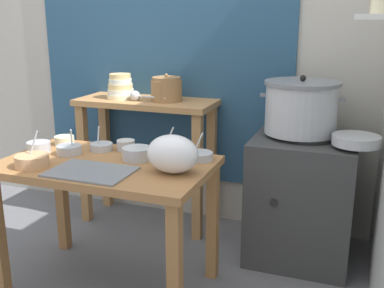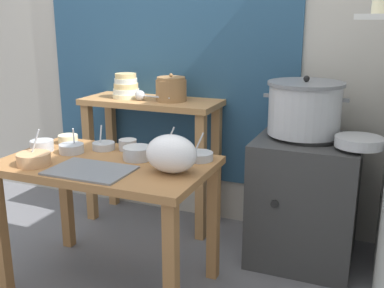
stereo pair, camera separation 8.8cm
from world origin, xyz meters
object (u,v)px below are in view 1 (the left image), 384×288
object	(u,v)px
prep_bowl_0	(137,153)
prep_bowl_1	(199,156)
clay_pot	(166,89)
prep_bowl_2	(39,147)
plastic_bag	(173,154)
prep_bowl_4	(32,160)
steamer_pot	(301,107)
prep_bowl_8	(168,153)
back_shelf_table	(147,131)
prep_bowl_3	(69,149)
prep_bowl_6	(101,146)
prep_bowl_7	(126,145)
ladle	(136,96)
stove_block	(302,197)
prep_bowl_5	(64,140)
wide_pan	(356,140)
prep_table	(106,182)
bowl_stack_enamel	(121,87)
serving_tray	(91,172)

from	to	relation	value
prep_bowl_0	prep_bowl_1	distance (m)	0.33
clay_pot	prep_bowl_2	size ratio (longest dim) A/B	1.61
prep_bowl_2	clay_pot	bearing A→B (deg)	62.23
plastic_bag	prep_bowl_4	distance (m)	0.72
steamer_pot	prep_bowl_8	distance (m)	0.85
back_shelf_table	prep_bowl_3	bearing A→B (deg)	-96.87
steamer_pot	clay_pot	size ratio (longest dim) A/B	2.35
prep_bowl_6	prep_bowl_8	xyz separation A→B (m)	(0.41, -0.01, 0.01)
back_shelf_table	prep_bowl_1	distance (m)	0.89
back_shelf_table	prep_bowl_7	bearing A→B (deg)	-74.91
prep_bowl_1	prep_bowl_6	bearing A→B (deg)	-177.97
prep_bowl_1	prep_bowl_2	size ratio (longest dim) A/B	1.16
ladle	prep_bowl_8	world-z (taller)	ladle
stove_block	prep_bowl_5	size ratio (longest dim) A/B	6.78
prep_bowl_1	prep_bowl_7	world-z (taller)	prep_bowl_1
wide_pan	prep_bowl_3	distance (m)	1.56
prep_bowl_5	prep_bowl_7	bearing A→B (deg)	1.26
prep_table	back_shelf_table	bearing A→B (deg)	101.25
wide_pan	prep_bowl_1	xyz separation A→B (m)	(-0.77, -0.36, -0.06)
clay_pot	prep_bowl_4	bearing A→B (deg)	-105.71
prep_bowl_0	prep_bowl_1	xyz separation A→B (m)	(0.31, 0.11, -0.01)
plastic_bag	prep_bowl_5	world-z (taller)	plastic_bag
prep_bowl_2	wide_pan	bearing A→B (deg)	18.01
bowl_stack_enamel	prep_table	bearing A→B (deg)	-66.90
stove_block	prep_bowl_5	distance (m)	1.47
prep_bowl_7	steamer_pot	bearing A→B (deg)	29.49
prep_bowl_0	prep_bowl_6	world-z (taller)	prep_bowl_6
prep_bowl_5	prep_bowl_8	world-z (taller)	prep_bowl_8
steamer_pot	bowl_stack_enamel	bearing A→B (deg)	175.46
ladle	prep_bowl_4	world-z (taller)	ladle
bowl_stack_enamel	prep_bowl_3	distance (m)	0.81
steamer_pot	prep_bowl_2	distance (m)	1.52
back_shelf_table	prep_bowl_7	distance (m)	0.64
plastic_bag	prep_bowl_2	bearing A→B (deg)	175.60
prep_table	prep_bowl_6	xyz separation A→B (m)	(-0.14, 0.19, 0.13)
clay_pot	prep_bowl_7	xyz separation A→B (m)	(0.01, -0.62, -0.23)
serving_tray	prep_bowl_5	world-z (taller)	prep_bowl_5
clay_pot	prep_bowl_4	xyz separation A→B (m)	(-0.29, -1.04, -0.23)
plastic_bag	bowl_stack_enamel	bearing A→B (deg)	130.81
prep_bowl_8	prep_bowl_2	bearing A→B (deg)	-169.00
prep_bowl_6	prep_bowl_8	bearing A→B (deg)	-1.91
bowl_stack_enamel	plastic_bag	distance (m)	1.16
steamer_pot	stove_block	bearing A→B (deg)	-26.62
prep_table	prep_bowl_8	xyz separation A→B (m)	(0.28, 0.17, 0.14)
back_shelf_table	prep_bowl_3	xyz separation A→B (m)	(-0.09, -0.78, 0.07)
plastic_bag	prep_bowl_5	bearing A→B (deg)	162.46
prep_table	stove_block	bearing A→B (deg)	37.53
serving_tray	prep_bowl_8	world-z (taller)	prep_bowl_8
ladle	prep_bowl_6	xyz separation A→B (m)	(0.07, -0.59, -0.19)
plastic_bag	wide_pan	bearing A→B (deg)	36.22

